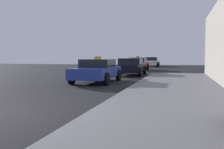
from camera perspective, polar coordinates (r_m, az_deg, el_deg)
ground_plane at (r=7.62m, az=-19.73°, el=-7.52°), size 80.00×80.00×0.00m
sidewalk at (r=6.39m, az=12.25°, el=-8.87°), size 4.00×32.00×0.15m
car_blue at (r=15.77m, az=-3.00°, el=0.80°), size 2.04×4.44×1.43m
car_black at (r=21.55m, az=3.67°, el=1.59°), size 2.04×4.19×1.27m
car_red at (r=29.47m, az=5.12°, el=2.17°), size 1.99×4.23×1.43m
car_white at (r=39.31m, az=7.83°, el=2.54°), size 2.03×4.12×1.27m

